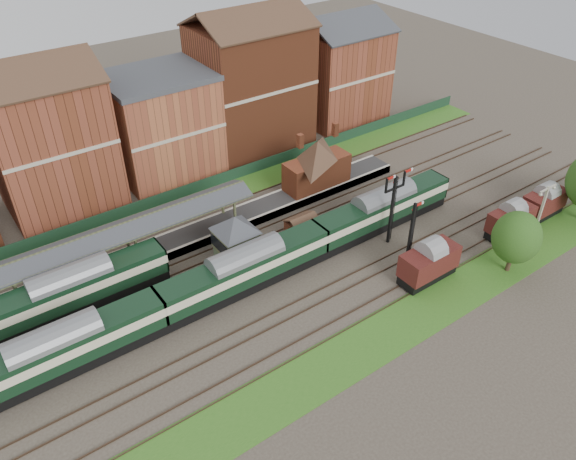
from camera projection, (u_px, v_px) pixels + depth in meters
ground at (281, 272)px, 55.10m from camera, size 160.00×160.00×0.00m
grass_back at (202, 201)px, 65.63m from camera, size 90.00×4.50×0.06m
grass_front at (363, 347)px, 47.18m from camera, size 90.00×5.00×0.06m
fence at (194, 188)px, 66.53m from camera, size 90.00×0.12×1.50m
platform at (189, 238)px, 58.87m from camera, size 55.00×3.40×1.00m
signal_box at (236, 241)px, 53.96m from camera, size 5.40×5.40×6.00m
brick_hut at (302, 229)px, 58.91m from camera, size 3.20×2.64×2.94m
station_building at (317, 163)px, 64.90m from camera, size 8.10×8.10×5.90m
canopy at (128, 225)px, 53.64m from camera, size 26.00×3.89×4.08m
semaphore_bracket at (393, 205)px, 56.45m from camera, size 3.60×0.25×8.18m
semaphore_siding at (410, 237)px, 52.81m from camera, size 1.23×0.25×8.00m
yard_lamp at (541, 212)px, 56.56m from camera, size 2.60×0.22×7.00m
town_backdrop at (160, 119)px, 67.40m from camera, size 69.00×10.00×16.00m
dmu_train at (246, 269)px, 51.87m from camera, size 51.99×2.73×3.99m
platform_railcar at (73, 290)px, 49.57m from camera, size 17.10×2.70×3.94m
goods_van_a at (429, 262)px, 53.11m from camera, size 5.93×2.57×3.60m
goods_van_b at (511, 220)px, 59.11m from camera, size 5.42×2.35×3.29m
goods_van_c at (544, 202)px, 61.94m from camera, size 5.35×2.32×3.24m
tree_far at (517, 237)px, 53.00m from camera, size 4.58×4.58×6.68m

